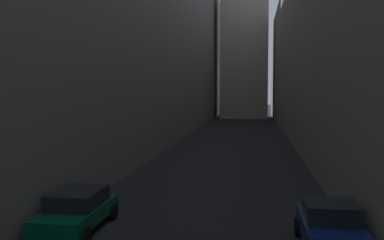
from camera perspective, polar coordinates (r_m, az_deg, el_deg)
ground_plane at (r=45.09m, az=5.28°, el=-2.84°), size 264.00×264.00×0.00m
building_block_left at (r=48.92m, az=-7.29°, el=11.69°), size 10.18×108.00×23.91m
building_block_right at (r=48.22m, az=21.14°, el=8.48°), size 14.80×108.00×18.69m
parked_car_left_third at (r=17.35m, az=-14.26°, el=-10.79°), size 2.02×4.42×1.44m
parked_car_right_third at (r=15.37m, az=17.00°, el=-12.63°), size 1.98×4.08×1.56m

